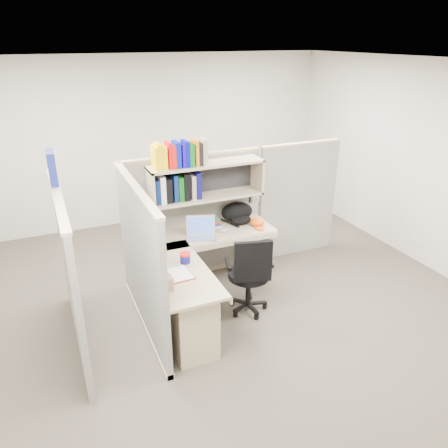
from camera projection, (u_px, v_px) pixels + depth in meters
name	position (u px, v px, depth m)	size (l,w,h in m)	color
ground	(222.00, 307.00, 5.13)	(6.00, 6.00, 0.00)	#322E27
room_shell	(222.00, 175.00, 4.49)	(6.00, 6.00, 6.00)	#B4AEA3
cubicle	(177.00, 228.00, 5.02)	(3.79, 1.84, 1.95)	slate
desk	(197.00, 295.00, 4.56)	(1.74, 1.75, 0.73)	tan
laptop	(201.00, 229.00, 5.12)	(0.34, 0.34, 0.25)	#B7B7BC
backpack	(239.00, 213.00, 5.56)	(0.42, 0.32, 0.25)	black
orange_cap	(257.00, 222.00, 5.50)	(0.18, 0.21, 0.10)	#D95412
snack_canister	(185.00, 258.00, 4.59)	(0.11, 0.11, 0.11)	navy
tissue_box	(165.00, 280.00, 4.09)	(0.13, 0.13, 0.21)	#9A7057
mouse	(224.00, 230.00, 5.33)	(0.10, 0.06, 0.04)	#8399BA
paper_cup	(195.00, 226.00, 5.36)	(0.07, 0.07, 0.10)	white
book_stack	(213.00, 222.00, 5.50)	(0.15, 0.20, 0.10)	slate
loose_paper	(179.00, 274.00, 4.40)	(0.22, 0.29, 0.00)	white
task_chair	(249.00, 286.00, 4.90)	(0.56, 0.52, 0.98)	black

